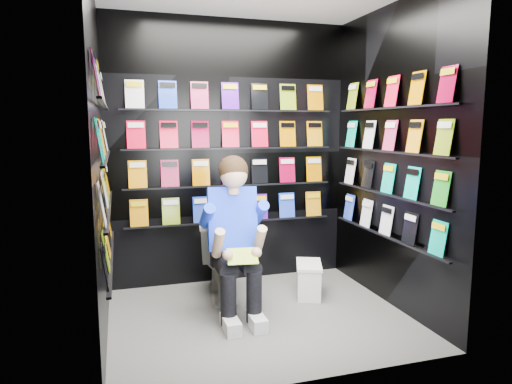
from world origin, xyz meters
name	(u,v)px	position (x,y,z in m)	size (l,w,h in m)	color
floor	(259,317)	(0.00, 0.00, 0.00)	(2.40, 2.40, 0.00)	slate
wall_back	(230,153)	(0.00, 1.00, 1.30)	(2.40, 0.04, 2.60)	black
wall_front	(311,173)	(0.00, -1.00, 1.30)	(2.40, 0.04, 2.60)	black
wall_left	(99,164)	(-1.20, 0.00, 1.30)	(0.04, 2.00, 2.60)	black
wall_right	(392,158)	(1.20, 0.00, 1.30)	(0.04, 2.00, 2.60)	black
comics_back	(231,153)	(0.00, 0.97, 1.31)	(2.10, 0.06, 1.37)	red
comics_left	(103,163)	(-1.17, 0.00, 1.31)	(0.06, 1.70, 1.37)	red
comics_right	(389,157)	(1.17, 0.00, 1.31)	(0.06, 1.70, 1.37)	red
toilet	(222,257)	(-0.19, 0.58, 0.37)	(0.42, 0.75, 0.73)	silver
longbox	(309,281)	(0.58, 0.33, 0.14)	(0.21, 0.38, 0.28)	silver
longbox_lid	(309,265)	(0.58, 0.33, 0.30)	(0.23, 0.40, 0.03)	silver
reader	(231,221)	(-0.19, 0.20, 0.78)	(0.54, 0.79, 1.46)	#092BF1
held_comic	(242,256)	(-0.19, -0.15, 0.58)	(0.23, 0.01, 0.16)	#239F1A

